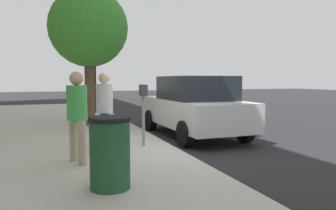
% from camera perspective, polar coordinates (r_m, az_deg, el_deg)
% --- Properties ---
extents(ground_plane, '(80.00, 80.00, 0.00)m').
position_cam_1_polar(ground_plane, '(7.67, 0.31, -8.05)').
color(ground_plane, '#232326').
rests_on(ground_plane, ground).
extents(sidewalk_slab, '(28.00, 6.00, 0.15)m').
position_cam_1_polar(sidewalk_slab, '(7.21, -22.93, -8.63)').
color(sidewalk_slab, '#B7B2A8').
rests_on(sidewalk_slab, ground_plane).
extents(parking_meter, '(0.36, 0.12, 1.41)m').
position_cam_1_polar(parking_meter, '(7.34, -4.42, 0.57)').
color(parking_meter, gray).
rests_on(parking_meter, sidewalk_slab).
extents(pedestrian_at_meter, '(0.51, 0.37, 1.68)m').
position_cam_1_polar(pedestrian_at_meter, '(7.14, -11.22, 0.08)').
color(pedestrian_at_meter, '#191E4C').
rests_on(pedestrian_at_meter, sidewalk_slab).
extents(pedestrian_bystander, '(0.49, 0.36, 1.67)m').
position_cam_1_polar(pedestrian_bystander, '(6.03, -15.87, -0.92)').
color(pedestrian_bystander, tan).
rests_on(pedestrian_bystander, sidewalk_slab).
extents(parked_sedan_near, '(4.41, 1.99, 1.77)m').
position_cam_1_polar(parked_sedan_near, '(9.51, 4.58, -0.15)').
color(parked_sedan_near, silver).
rests_on(parked_sedan_near, ground_plane).
extents(street_tree, '(2.57, 2.57, 4.51)m').
position_cam_1_polar(street_tree, '(11.09, -13.96, 13.08)').
color(street_tree, brown).
rests_on(street_tree, sidewalk_slab).
extents(traffic_signal, '(0.24, 0.44, 3.60)m').
position_cam_1_polar(traffic_signal, '(15.23, -12.55, 7.85)').
color(traffic_signal, black).
rests_on(traffic_signal, sidewalk_slab).
extents(trash_bin, '(0.59, 0.59, 1.01)m').
position_cam_1_polar(trash_bin, '(4.59, -10.29, -8.33)').
color(trash_bin, '#1E4C2D').
rests_on(trash_bin, sidewalk_slab).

